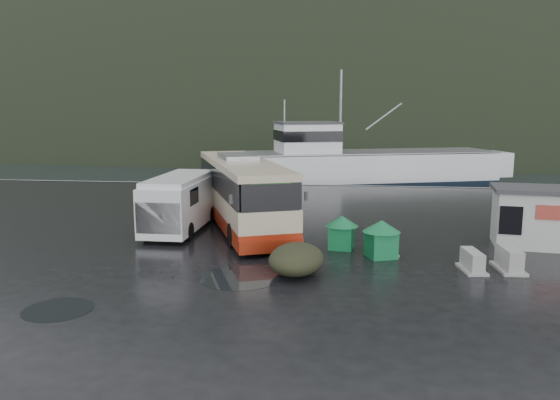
# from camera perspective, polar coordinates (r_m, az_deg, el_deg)

# --- Properties ---
(ground) EXTENTS (160.00, 160.00, 0.00)m
(ground) POSITION_cam_1_polar(r_m,az_deg,el_deg) (23.59, -0.36, -5.23)
(ground) COLOR black
(ground) RESTS_ON ground
(harbor_water) EXTENTS (300.00, 180.00, 0.02)m
(harbor_water) POSITION_cam_1_polar(r_m,az_deg,el_deg) (132.79, 5.52, 7.01)
(harbor_water) COLOR black
(harbor_water) RESTS_ON ground
(quay_edge) EXTENTS (160.00, 0.60, 1.50)m
(quay_edge) POSITION_cam_1_polar(r_m,az_deg,el_deg) (43.14, 2.90, 1.58)
(quay_edge) COLOR #999993
(quay_edge) RESTS_ON ground
(headland) EXTENTS (780.00, 540.00, 570.00)m
(headland) POSITION_cam_1_polar(r_m,az_deg,el_deg) (272.78, 8.29, 8.29)
(headland) COLOR black
(headland) RESTS_ON ground
(coach_bus) EXTENTS (7.67, 13.16, 3.65)m
(coach_bus) POSITION_cam_1_polar(r_m,az_deg,el_deg) (28.43, -3.97, -2.67)
(coach_bus) COLOR #C0B191
(coach_bus) RESTS_ON ground
(white_van) EXTENTS (2.35, 6.63, 2.76)m
(white_van) POSITION_cam_1_polar(r_m,az_deg,el_deg) (27.77, -10.27, -3.10)
(white_van) COLOR silver
(white_van) RESTS_ON ground
(waste_bin_left) EXTENTS (1.42, 1.42, 1.55)m
(waste_bin_left) POSITION_cam_1_polar(r_m,az_deg,el_deg) (22.84, 10.47, -5.89)
(waste_bin_left) COLOR #136E3A
(waste_bin_left) RESTS_ON ground
(waste_bin_right) EXTENTS (1.20, 1.20, 1.45)m
(waste_bin_right) POSITION_cam_1_polar(r_m,az_deg,el_deg) (23.96, 6.42, -5.05)
(waste_bin_right) COLOR #136E3A
(waste_bin_right) RESTS_ON ground
(dome_tent) EXTENTS (2.28, 2.99, 1.10)m
(dome_tent) POSITION_cam_1_polar(r_m,az_deg,el_deg) (20.35, 1.71, -7.67)
(dome_tent) COLOR #2B2D1B
(dome_tent) RESTS_ON ground
(ticket_kiosk) EXTENTS (3.67, 2.97, 2.63)m
(ticket_kiosk) POSITION_cam_1_polar(r_m,az_deg,el_deg) (26.68, 24.60, -4.36)
(ticket_kiosk) COLOR #B7B7B2
(ticket_kiosk) RESTS_ON ground
(jersey_barrier_a) EXTENTS (0.98, 1.81, 0.88)m
(jersey_barrier_a) POSITION_cam_1_polar(r_m,az_deg,el_deg) (22.46, 22.74, -6.76)
(jersey_barrier_a) COLOR #999993
(jersey_barrier_a) RESTS_ON ground
(jersey_barrier_b) EXTENTS (1.28, 1.74, 0.78)m
(jersey_barrier_b) POSITION_cam_1_polar(r_m,az_deg,el_deg) (23.48, 10.67, -5.47)
(jersey_barrier_b) COLOR #999993
(jersey_barrier_b) RESTS_ON ground
(jersey_barrier_c) EXTENTS (0.95, 1.62, 0.77)m
(jersey_barrier_c) POSITION_cam_1_polar(r_m,az_deg,el_deg) (21.89, 19.38, -6.98)
(jersey_barrier_c) COLOR #999993
(jersey_barrier_c) RESTS_ON ground
(fishing_trawler) EXTENTS (27.65, 14.03, 10.86)m
(fishing_trawler) POSITION_cam_1_polar(r_m,az_deg,el_deg) (51.88, 9.54, 2.82)
(fishing_trawler) COLOR silver
(fishing_trawler) RESTS_ON ground
(puddles) EXTENTS (12.18, 14.92, 0.01)m
(puddles) POSITION_cam_1_polar(r_m,az_deg,el_deg) (22.67, -1.05, -5.83)
(puddles) COLOR black
(puddles) RESTS_ON ground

